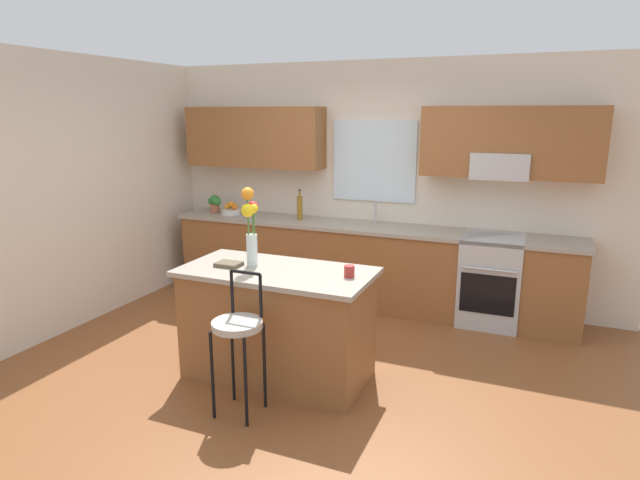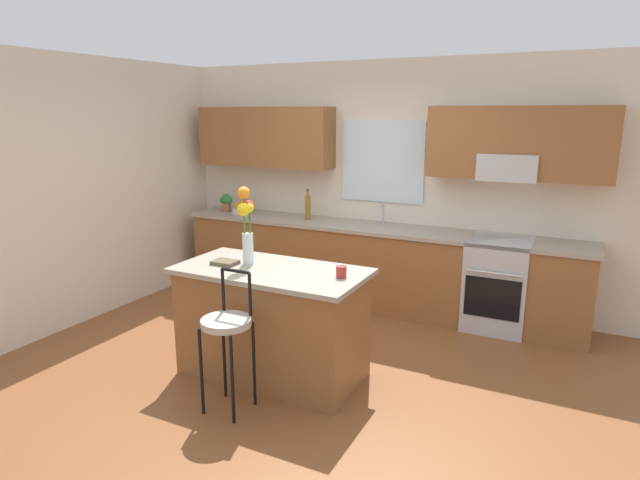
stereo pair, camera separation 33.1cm
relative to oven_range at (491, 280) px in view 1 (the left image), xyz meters
name	(u,v)px [view 1 (the left image)]	position (x,y,z in m)	size (l,w,h in m)	color
ground_plane	(302,367)	(-1.37, -1.68, -0.46)	(14.00, 14.00, 0.00)	brown
wall_left	(88,191)	(-3.93, -1.38, 0.89)	(0.12, 4.60, 2.70)	beige
back_wall_assembly	(376,170)	(-1.35, 0.31, 1.05)	(5.60, 0.50, 2.70)	beige
counter_run	(364,265)	(-1.37, 0.02, 0.01)	(4.56, 0.64, 0.92)	brown
sink_faucet	(375,211)	(-1.30, 0.17, 0.60)	(0.02, 0.13, 0.23)	#B7BABC
oven_range	(491,280)	(0.00, 0.00, 0.00)	(0.60, 0.64, 0.92)	#B7BABC
kitchen_island	(278,323)	(-1.49, -1.88, 0.00)	(1.54, 0.79, 0.92)	brown
bar_stool_near	(238,331)	(-1.49, -2.49, 0.18)	(0.36, 0.36, 1.04)	black
flower_vase	(250,222)	(-1.73, -1.85, 0.82)	(0.14, 0.17, 0.64)	silver
mug_ceramic	(349,271)	(-0.89, -1.84, 0.51)	(0.08, 0.08, 0.09)	#A52D28
cookbook	(229,264)	(-1.89, -1.95, 0.48)	(0.20, 0.15, 0.03)	brown
fruit_bowl_oranges	(231,210)	(-3.10, 0.03, 0.51)	(0.24, 0.24, 0.16)	silver
bottle_olive_oil	(300,207)	(-2.17, 0.02, 0.61)	(0.06, 0.06, 0.36)	olive
potted_plant_small	(215,203)	(-3.33, 0.02, 0.59)	(0.19, 0.13, 0.22)	#9E5B3D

